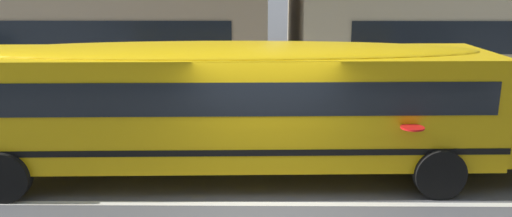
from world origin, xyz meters
TOP-DOWN VIEW (x-y plane):
  - ground_plane at (0.00, 0.00)m, footprint 400.00×400.00m
  - sidewalk_far at (0.00, 7.21)m, footprint 120.00×3.00m
  - lane_centreline at (0.00, 0.00)m, footprint 110.00×0.16m
  - school_bus at (-0.57, 1.36)m, footprint 12.02×2.86m

SIDE VIEW (x-z plane):
  - ground_plane at x=0.00m, z-range 0.00..0.00m
  - lane_centreline at x=0.00m, z-range 0.00..0.01m
  - sidewalk_far at x=0.00m, z-range 0.00..0.01m
  - school_bus at x=-0.57m, z-range 0.25..2.93m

